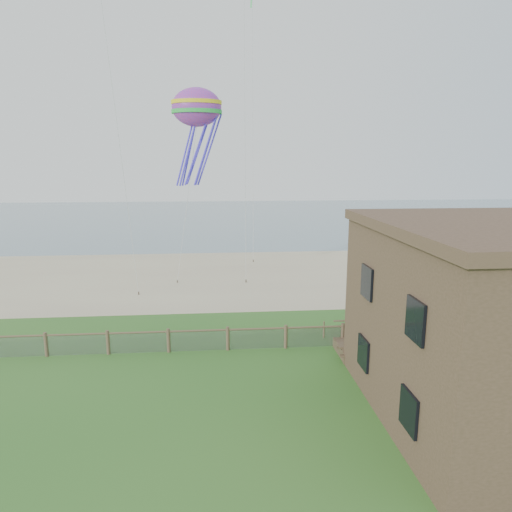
# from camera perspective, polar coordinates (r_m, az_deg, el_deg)

# --- Properties ---
(ground) EXTENTS (160.00, 160.00, 0.00)m
(ground) POSITION_cam_1_polar(r_m,az_deg,el_deg) (18.63, -3.02, -18.91)
(ground) COLOR #2C6121
(ground) RESTS_ON ground
(sand_beach) EXTENTS (72.00, 20.00, 0.02)m
(sand_beach) POSITION_cam_1_polar(r_m,az_deg,el_deg) (39.22, -4.14, -2.42)
(sand_beach) COLOR tan
(sand_beach) RESTS_ON ground
(ocean) EXTENTS (160.00, 68.00, 0.02)m
(ocean) POSITION_cam_1_polar(r_m,az_deg,el_deg) (82.60, -4.62, 4.93)
(ocean) COLOR slate
(ocean) RESTS_ON ground
(chainlink_fence) EXTENTS (36.20, 0.20, 1.25)m
(chainlink_fence) POSITION_cam_1_polar(r_m,az_deg,el_deg) (23.79, -3.55, -10.43)
(chainlink_fence) COLOR #4D372B
(chainlink_fence) RESTS_ON ground
(motel_deck) EXTENTS (15.00, 2.00, 0.50)m
(motel_deck) POSITION_cam_1_polar(r_m,az_deg,el_deg) (26.63, 26.22, -9.89)
(motel_deck) COLOR brown
(motel_deck) RESTS_ON ground
(picnic_table) EXTENTS (1.85, 1.47, 0.73)m
(picnic_table) POSITION_cam_1_polar(r_m,az_deg,el_deg) (23.29, 12.36, -11.67)
(picnic_table) COLOR brown
(picnic_table) RESTS_ON ground
(octopus_kite) EXTENTS (3.55, 2.56, 7.16)m
(octopus_kite) POSITION_cam_1_polar(r_m,az_deg,el_deg) (32.97, -7.35, 14.79)
(octopus_kite) COLOR #FF285D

